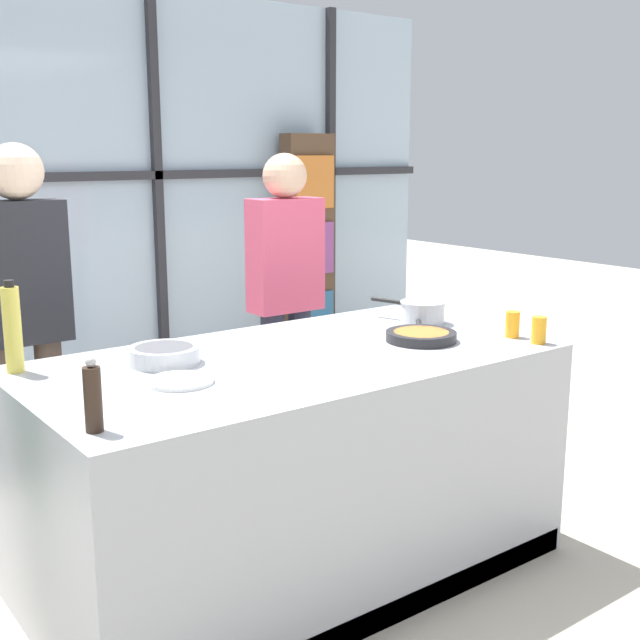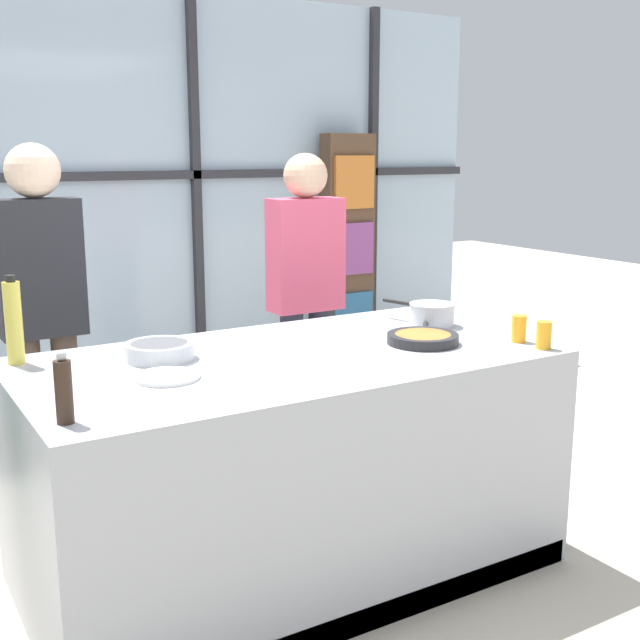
{
  "view_description": "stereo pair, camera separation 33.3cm",
  "coord_description": "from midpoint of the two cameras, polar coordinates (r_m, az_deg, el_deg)",
  "views": [
    {
      "loc": [
        -1.75,
        -2.5,
        1.71
      ],
      "look_at": [
        0.21,
        0.1,
        1.02
      ],
      "focal_mm": 45.0,
      "sensor_mm": 36.0,
      "label": 1
    },
    {
      "loc": [
        -1.47,
        -2.69,
        1.71
      ],
      "look_at": [
        0.21,
        0.1,
        1.02
      ],
      "focal_mm": 45.0,
      "sensor_mm": 36.0,
      "label": 2
    }
  ],
  "objects": [
    {
      "name": "oil_bottle",
      "position": [
        3.15,
        -18.19,
        -0.18
      ],
      "size": [
        0.06,
        0.06,
        0.34
      ],
      "color": "#E0CC4C",
      "rests_on": "demo_island"
    },
    {
      "name": "spectator_far_left",
      "position": [
        3.83,
        -16.85,
        1.2
      ],
      "size": [
        0.38,
        0.24,
        1.74
      ],
      "rotation": [
        0.0,
        0.0,
        3.14
      ],
      "color": "#47382D",
      "rests_on": "ground_plane"
    },
    {
      "name": "juice_glass_near",
      "position": [
        3.41,
        18.36,
        -1.06
      ],
      "size": [
        0.06,
        0.06,
        0.11
      ],
      "primitive_type": "cylinder",
      "color": "orange",
      "rests_on": "demo_island"
    },
    {
      "name": "demo_island",
      "position": [
        3.3,
        0.7,
        -10.3
      ],
      "size": [
        2.08,
        1.1,
        0.92
      ],
      "color": "#A8AAB2",
      "rests_on": "ground_plane"
    },
    {
      "name": "white_plate",
      "position": [
        2.86,
        -7.6,
        -4.08
      ],
      "size": [
        0.24,
        0.24,
        0.01
      ],
      "primitive_type": "cylinder",
      "color": "white",
      "rests_on": "demo_island"
    },
    {
      "name": "pepper_grinder",
      "position": [
        2.43,
        -14.08,
        -4.92
      ],
      "size": [
        0.05,
        0.05,
        0.22
      ],
      "color": "#332319",
      "rests_on": "demo_island"
    },
    {
      "name": "mixing_bowl",
      "position": [
        3.11,
        -8.38,
        -2.19
      ],
      "size": [
        0.27,
        0.27,
        0.07
      ],
      "color": "silver",
      "rests_on": "demo_island"
    },
    {
      "name": "spectator_center_left",
      "position": [
        4.39,
        1.15,
        2.41
      ],
      "size": [
        0.4,
        0.24,
        1.7
      ],
      "rotation": [
        0.0,
        0.0,
        3.14
      ],
      "color": "#232838",
      "rests_on": "ground_plane"
    },
    {
      "name": "bookshelf",
      "position": [
        6.37,
        3.49,
        4.84
      ],
      "size": [
        0.42,
        0.19,
        1.84
      ],
      "color": "brown",
      "rests_on": "ground_plane"
    },
    {
      "name": "juice_glass_far",
      "position": [
        3.5,
        16.63,
        -0.63
      ],
      "size": [
        0.06,
        0.06,
        0.11
      ],
      "primitive_type": "cylinder",
      "color": "orange",
      "rests_on": "demo_island"
    },
    {
      "name": "frying_pan",
      "position": [
        3.39,
        10.13,
        -1.29
      ],
      "size": [
        0.41,
        0.45,
        0.04
      ],
      "color": "#232326",
      "rests_on": "demo_island"
    },
    {
      "name": "ground_plane",
      "position": [
        3.5,
        0.64,
        -17.27
      ],
      "size": [
        18.0,
        18.0,
        0.0
      ],
      "primitive_type": "plane",
      "color": "#BCB29E"
    },
    {
      "name": "back_window_wall",
      "position": [
        5.63,
        -14.59,
        8.49
      ],
      "size": [
        6.4,
        0.1,
        2.8
      ],
      "color": "silver",
      "rests_on": "ground_plane"
    },
    {
      "name": "saucepan",
      "position": [
        3.73,
        10.49,
        0.41
      ],
      "size": [
        0.21,
        0.38,
        0.11
      ],
      "color": "silver",
      "rests_on": "demo_island"
    }
  ]
}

